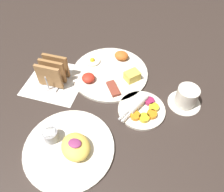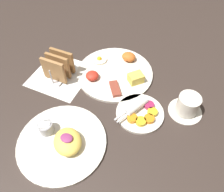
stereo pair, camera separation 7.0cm
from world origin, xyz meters
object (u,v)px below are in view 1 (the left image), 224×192
object	(u,v)px
toast_rack	(53,72)
plate_foreground	(69,147)
plate_condiments	(142,109)
plate_breakfast	(111,72)
coffee_cup	(186,97)

from	to	relation	value
toast_rack	plate_foreground	bearing A→B (deg)	-56.28
plate_condiments	plate_foreground	size ratio (longest dim) A/B	0.59
plate_breakfast	plate_condiments	bearing A→B (deg)	-43.34
toast_rack	plate_breakfast	bearing A→B (deg)	26.91
plate_condiments	plate_foreground	distance (m)	0.28
plate_foreground	toast_rack	world-z (taller)	toast_rack
plate_breakfast	plate_condiments	size ratio (longest dim) A/B	1.84
plate_condiments	coffee_cup	bearing A→B (deg)	27.94
plate_foreground	toast_rack	size ratio (longest dim) A/B	2.49
plate_breakfast	plate_foreground	distance (m)	0.36
toast_rack	coffee_cup	xyz separation A→B (m)	(0.51, 0.03, -0.02)
plate_condiments	toast_rack	size ratio (longest dim) A/B	1.47
plate_condiments	plate_foreground	world-z (taller)	plate_foreground
plate_foreground	toast_rack	xyz separation A→B (m)	(-0.17, 0.26, 0.04)
plate_foreground	toast_rack	distance (m)	0.31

